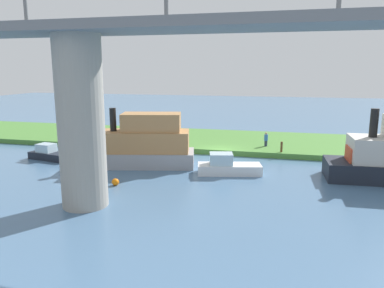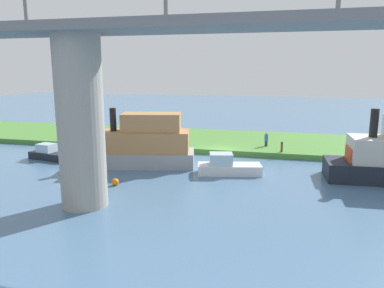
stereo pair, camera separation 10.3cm
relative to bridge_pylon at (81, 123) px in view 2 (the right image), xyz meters
The scene contains 10 objects.
ground_plane 16.45m from the bridge_pylon, 110.51° to the right, with size 160.00×160.00×0.00m, color #4C7093.
grassy_bank 21.92m from the bridge_pylon, 104.88° to the right, with size 80.00×12.00×0.50m, color #4C8438.
bridge_pylon is the anchor object (origin of this frame).
bridge_span 5.40m from the bridge_pylon, 90.00° to the right, with size 63.37×4.30×3.25m.
person_on_bank 20.42m from the bridge_pylon, 118.46° to the right, with size 0.47×0.47×1.39m.
mooring_post 19.31m from the bridge_pylon, 125.89° to the right, with size 0.20×0.20×0.95m, color brown.
motorboat_red 9.94m from the bridge_pylon, 88.51° to the right, with size 9.90×5.17×4.82m.
skiff_small 12.05m from the bridge_pylon, 129.23° to the right, with size 5.10×2.76×1.61m.
motorboat_white 13.79m from the bridge_pylon, 46.79° to the right, with size 4.36×2.18×1.39m.
marker_buoy 6.08m from the bridge_pylon, 90.54° to the right, with size 0.50×0.50×0.50m, color orange.
Camera 2 is at (-5.71, 33.30, 7.87)m, focal length 34.60 mm.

